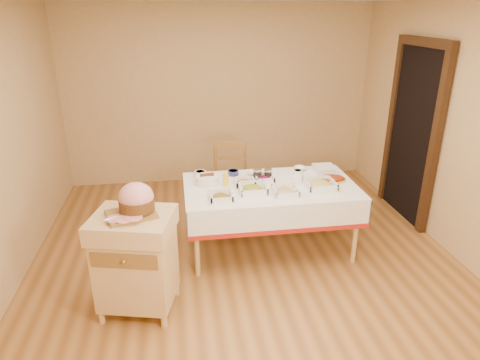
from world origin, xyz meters
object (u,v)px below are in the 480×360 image
dining_table (270,199)px  ham_on_board (136,201)px  butcher_cart (136,258)px  preserve_jar_right (268,175)px  bread_basket (207,180)px  preserve_jar_left (257,175)px  plate_stack (324,169)px  brass_platter (332,179)px  mustard_bottle (226,179)px  dining_chair (230,181)px

dining_table → ham_on_board: size_ratio=4.45×
butcher_cart → preserve_jar_right: bearing=36.9°
bread_basket → ham_on_board: bearing=-124.3°
preserve_jar_left → plate_stack: size_ratio=0.56×
dining_table → ham_on_board: bearing=-148.2°
butcher_cart → brass_platter: bearing=23.2°
preserve_jar_left → butcher_cart: bearing=-140.6°
plate_stack → bread_basket: bearing=-173.4°
preserve_jar_left → bread_basket: size_ratio=0.52×
butcher_cart → plate_stack: 2.37m
preserve_jar_left → bread_basket: bearing=-176.8°
mustard_bottle → dining_chair: bearing=79.9°
butcher_cart → brass_platter: (2.04, 0.87, 0.25)m
ham_on_board → plate_stack: size_ratio=1.76×
dining_table → dining_chair: 0.88m
mustard_bottle → brass_platter: mustard_bottle is taller
preserve_jar_right → brass_platter: bearing=-12.9°
butcher_cart → brass_platter: size_ratio=3.01×
dining_chair → brass_platter: size_ratio=3.14×
butcher_cart → ham_on_board: bearing=38.1°
dining_table → ham_on_board: ham_on_board is taller
preserve_jar_right → preserve_jar_left: bearing=-177.2°
preserve_jar_left → preserve_jar_right: 0.12m
preserve_jar_right → bread_basket: preserve_jar_right is taller
dining_chair → bread_basket: dining_chair is taller
butcher_cart → preserve_jar_right: 1.74m
preserve_jar_left → plate_stack: preserve_jar_left is taller
bread_basket → plate_stack: 1.37m
preserve_jar_right → dining_table: bearing=-93.7°
dining_table → butcher_cart: (-1.36, -0.85, -0.07)m
dining_table → bread_basket: 0.71m
plate_stack → brass_platter: plate_stack is taller
dining_chair → preserve_jar_right: (0.35, -0.63, 0.31)m
bread_basket → brass_platter: size_ratio=0.81×
mustard_bottle → brass_platter: size_ratio=0.58×
ham_on_board → dining_chair: bearing=58.9°
plate_stack → ham_on_board: bearing=-151.0°
plate_stack → mustard_bottle: bearing=-167.4°
mustard_bottle → brass_platter: (1.16, -0.01, -0.06)m
ham_on_board → bread_basket: size_ratio=1.65×
preserve_jar_left → preserve_jar_right: (0.12, 0.01, -0.01)m
brass_platter → preserve_jar_left: bearing=169.4°
dining_table → dining_chair: (-0.34, 0.81, -0.10)m
dining_chair → brass_platter: (1.02, -0.79, 0.28)m
butcher_cart → mustard_bottle: (0.89, 0.89, 0.31)m
dining_table → mustard_bottle: mustard_bottle is taller
dining_chair → bread_basket: size_ratio=3.88×
dining_chair → mustard_bottle: 0.86m
preserve_jar_right → brass_platter: (0.67, -0.15, -0.03)m
bread_basket → brass_platter: 1.35m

